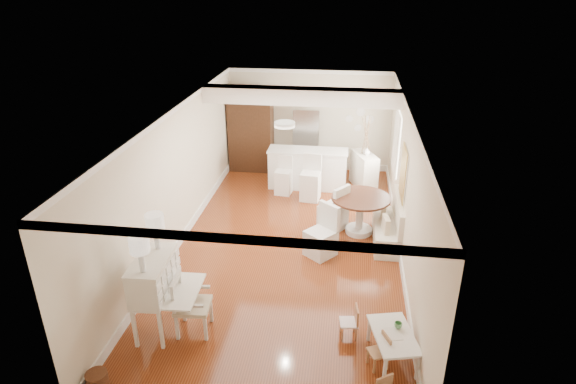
% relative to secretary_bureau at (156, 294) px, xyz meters
% --- Properties ---
extents(room, '(9.00, 9.04, 2.82)m').
position_rel_secretary_bureau_xyz_m(room, '(1.74, 3.06, 1.34)').
color(room, brown).
rests_on(room, ground).
extents(secretary_bureau, '(1.04, 1.06, 1.28)m').
position_rel_secretary_bureau_xyz_m(secretary_bureau, '(0.00, 0.00, 0.00)').
color(secretary_bureau, white).
rests_on(secretary_bureau, ground).
extents(gustavian_armchair, '(0.61, 0.61, 0.98)m').
position_rel_secretary_bureau_xyz_m(gustavian_armchair, '(0.58, 0.01, -0.15)').
color(gustavian_armchair, beige).
rests_on(gustavian_armchair, ground).
extents(wicker_basket, '(0.37, 0.37, 0.29)m').
position_rel_secretary_bureau_xyz_m(wicker_basket, '(-0.35, -1.32, -0.49)').
color(wicker_basket, '#552F1A').
rests_on(wicker_basket, ground).
extents(kids_table, '(0.75, 1.03, 0.46)m').
position_rel_secretary_bureau_xyz_m(kids_table, '(3.60, -0.22, -0.41)').
color(kids_table, white).
rests_on(kids_table, ground).
extents(kids_chair_a, '(0.35, 0.35, 0.54)m').
position_rel_secretary_bureau_xyz_m(kids_chair_a, '(3.39, -0.39, -0.37)').
color(kids_chair_a, '#A9784D').
rests_on(kids_chair_a, ground).
extents(kids_chair_b, '(0.30, 0.30, 0.56)m').
position_rel_secretary_bureau_xyz_m(kids_chair_b, '(2.97, 0.18, -0.36)').
color(kids_chair_b, '#B37851').
rests_on(kids_chair_b, ground).
extents(banquette, '(0.52, 1.60, 0.98)m').
position_rel_secretary_bureau_xyz_m(banquette, '(3.69, 3.24, -0.15)').
color(banquette, silver).
rests_on(banquette, ground).
extents(dining_table, '(1.55, 1.55, 0.85)m').
position_rel_secretary_bureau_xyz_m(dining_table, '(3.14, 3.52, -0.21)').
color(dining_table, '#4A2517').
rests_on(dining_table, ground).
extents(slip_chair_near, '(0.72, 0.72, 1.05)m').
position_rel_secretary_bureau_xyz_m(slip_chair_near, '(2.37, 2.51, -0.11)').
color(slip_chair_near, white).
rests_on(slip_chair_near, ground).
extents(slip_chair_far, '(0.70, 0.70, 1.04)m').
position_rel_secretary_bureau_xyz_m(slip_chair_far, '(2.56, 3.68, -0.12)').
color(slip_chair_far, white).
rests_on(slip_chair_far, ground).
extents(breakfast_counter, '(2.05, 0.65, 1.03)m').
position_rel_secretary_bureau_xyz_m(breakfast_counter, '(1.80, 5.84, -0.12)').
color(breakfast_counter, white).
rests_on(breakfast_counter, ground).
extents(bar_stool_left, '(0.44, 0.44, 0.98)m').
position_rel_secretary_bureau_xyz_m(bar_stool_left, '(1.23, 5.35, -0.15)').
color(bar_stool_left, white).
rests_on(bar_stool_left, ground).
extents(bar_stool_right, '(0.50, 0.50, 1.14)m').
position_rel_secretary_bureau_xyz_m(bar_stool_right, '(1.94, 5.08, -0.07)').
color(bar_stool_right, white).
rests_on(bar_stool_right, ground).
extents(pantry_cabinet, '(1.20, 0.60, 2.30)m').
position_rel_secretary_bureau_xyz_m(pantry_cabinet, '(0.10, 6.92, 0.51)').
color(pantry_cabinet, '#381E11').
rests_on(pantry_cabinet, ground).
extents(fridge, '(0.75, 0.65, 1.80)m').
position_rel_secretary_bureau_xyz_m(fridge, '(2.00, 6.89, 0.26)').
color(fridge, silver).
rests_on(fridge, ground).
extents(sideboard, '(0.75, 1.03, 0.90)m').
position_rel_secretary_bureau_xyz_m(sideboard, '(3.26, 6.08, -0.19)').
color(sideboard, silver).
rests_on(sideboard, ground).
extents(pencil_cup, '(0.12, 0.12, 0.09)m').
position_rel_secretary_bureau_xyz_m(pencil_cup, '(3.67, -0.08, -0.13)').
color(pencil_cup, '#62A869').
rests_on(pencil_cup, kids_table).
extents(branch_vase, '(0.23, 0.23, 0.18)m').
position_rel_secretary_bureau_xyz_m(branch_vase, '(3.29, 6.04, 0.36)').
color(branch_vase, silver).
rests_on(branch_vase, sideboard).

